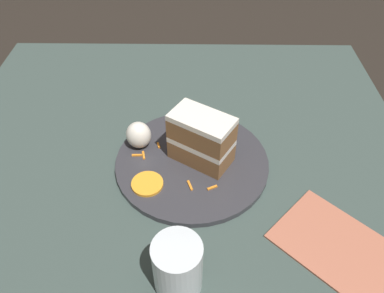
{
  "coord_description": "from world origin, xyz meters",
  "views": [
    {
      "loc": [
        0.04,
        -0.51,
        0.56
      ],
      "look_at": [
        0.03,
        -0.02,
        0.09
      ],
      "focal_mm": 35.0,
      "sensor_mm": 36.0,
      "label": 1
    }
  ],
  "objects_px": {
    "cream_dollop": "(139,135)",
    "drinking_glass": "(178,269)",
    "plate": "(192,162)",
    "cake_slice": "(201,139)",
    "menu_card": "(353,257)",
    "orange_garnish": "(147,184)"
  },
  "relations": [
    {
      "from": "cream_dollop",
      "to": "orange_garnish",
      "type": "bearing_deg",
      "value": -76.25
    },
    {
      "from": "orange_garnish",
      "to": "drinking_glass",
      "type": "distance_m",
      "value": 0.19
    },
    {
      "from": "cake_slice",
      "to": "drinking_glass",
      "type": "xyz_separation_m",
      "value": [
        -0.03,
        -0.24,
        -0.02
      ]
    },
    {
      "from": "cream_dollop",
      "to": "menu_card",
      "type": "height_order",
      "value": "cream_dollop"
    },
    {
      "from": "cake_slice",
      "to": "menu_card",
      "type": "height_order",
      "value": "cake_slice"
    },
    {
      "from": "cream_dollop",
      "to": "menu_card",
      "type": "distance_m",
      "value": 0.42
    },
    {
      "from": "plate",
      "to": "drinking_glass",
      "type": "bearing_deg",
      "value": -93.96
    },
    {
      "from": "drinking_glass",
      "to": "cream_dollop",
      "type": "bearing_deg",
      "value": 107.42
    },
    {
      "from": "cream_dollop",
      "to": "drinking_glass",
      "type": "xyz_separation_m",
      "value": [
        0.09,
        -0.28,
        0.0
      ]
    },
    {
      "from": "cake_slice",
      "to": "drinking_glass",
      "type": "relative_size",
      "value": 1.38
    },
    {
      "from": "cream_dollop",
      "to": "drinking_glass",
      "type": "relative_size",
      "value": 0.6
    },
    {
      "from": "orange_garnish",
      "to": "drinking_glass",
      "type": "xyz_separation_m",
      "value": [
        0.06,
        -0.17,
        0.03
      ]
    },
    {
      "from": "drinking_glass",
      "to": "menu_card",
      "type": "height_order",
      "value": "drinking_glass"
    },
    {
      "from": "cake_slice",
      "to": "drinking_glass",
      "type": "height_order",
      "value": "cake_slice"
    },
    {
      "from": "plate",
      "to": "cream_dollop",
      "type": "bearing_deg",
      "value": 159.74
    },
    {
      "from": "orange_garnish",
      "to": "menu_card",
      "type": "distance_m",
      "value": 0.35
    },
    {
      "from": "plate",
      "to": "cream_dollop",
      "type": "distance_m",
      "value": 0.11
    },
    {
      "from": "drinking_glass",
      "to": "cake_slice",
      "type": "bearing_deg",
      "value": 82.14
    },
    {
      "from": "plate",
      "to": "cream_dollop",
      "type": "xyz_separation_m",
      "value": [
        -0.1,
        0.04,
        0.03
      ]
    },
    {
      "from": "plate",
      "to": "cake_slice",
      "type": "height_order",
      "value": "cake_slice"
    },
    {
      "from": "cream_dollop",
      "to": "orange_garnish",
      "type": "distance_m",
      "value": 0.11
    },
    {
      "from": "drinking_glass",
      "to": "menu_card",
      "type": "xyz_separation_m",
      "value": [
        0.26,
        0.04,
        -0.04
      ]
    }
  ]
}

